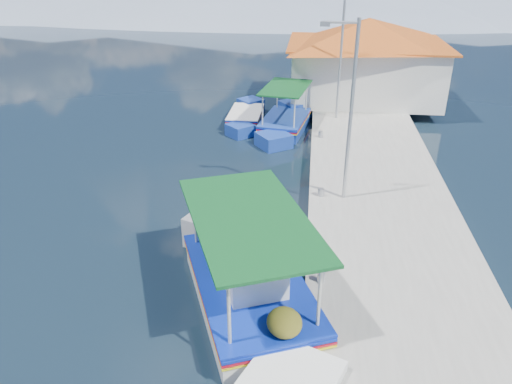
# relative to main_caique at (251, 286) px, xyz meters

# --- Properties ---
(ground) EXTENTS (160.00, 160.00, 0.00)m
(ground) POSITION_rel_main_caique_xyz_m (-2.02, 3.46, -0.57)
(ground) COLOR black
(ground) RESTS_ON ground
(quay) EXTENTS (5.00, 44.00, 0.50)m
(quay) POSITION_rel_main_caique_xyz_m (3.88, 9.46, -0.32)
(quay) COLOR #A29F97
(quay) RESTS_ON ground
(bollards) EXTENTS (0.20, 17.20, 0.30)m
(bollards) POSITION_rel_main_caique_xyz_m (1.78, 8.71, 0.08)
(bollards) COLOR #A5A8AD
(bollards) RESTS_ON quay
(main_caique) EXTENTS (4.79, 8.26, 2.94)m
(main_caique) POSITION_rel_main_caique_xyz_m (0.00, 0.00, 0.00)
(main_caique) COLOR silver
(main_caique) RESTS_ON ground
(caique_green_canopy) EXTENTS (2.66, 6.57, 2.49)m
(caique_green_canopy) POSITION_rel_main_caique_xyz_m (-0.01, 13.68, -0.20)
(caique_green_canopy) COLOR #183995
(caique_green_canopy) RESTS_ON ground
(caique_blue_hull) EXTENTS (1.65, 5.49, 0.98)m
(caique_blue_hull) POSITION_rel_main_caique_xyz_m (-2.11, 14.59, -0.30)
(caique_blue_hull) COLOR #183995
(caique_blue_hull) RESTS_ON ground
(harbor_building) EXTENTS (10.49, 10.49, 4.40)m
(harbor_building) POSITION_rel_main_caique_xyz_m (4.17, 18.46, 2.21)
(harbor_building) COLOR silver
(harbor_building) RESTS_ON quay
(lamp_post_near) EXTENTS (1.21, 0.14, 6.00)m
(lamp_post_near) POSITION_rel_main_caique_xyz_m (2.49, 5.46, 3.28)
(lamp_post_near) COLOR #A5A8AD
(lamp_post_near) RESTS_ON quay
(lamp_post_far) EXTENTS (1.21, 0.14, 6.00)m
(lamp_post_far) POSITION_rel_main_caique_xyz_m (2.49, 14.46, 3.28)
(lamp_post_far) COLOR #A5A8AD
(lamp_post_far) RESTS_ON quay
(mountain_ridge) EXTENTS (171.40, 96.00, 5.50)m
(mountain_ridge) POSITION_rel_main_caique_xyz_m (4.52, 59.46, 1.47)
(mountain_ridge) COLOR gray
(mountain_ridge) RESTS_ON ground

